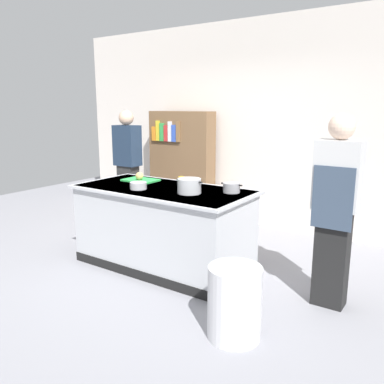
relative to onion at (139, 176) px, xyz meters
The scene contains 13 objects.
ground_plane 1.08m from the onion, 16.70° to the right, with size 10.00×10.00×0.00m, color gray.
back_wall 2.08m from the onion, 76.72° to the left, with size 6.40×0.12×3.00m, color silver.
counter_island 0.70m from the onion, 16.76° to the right, with size 1.98×0.98×0.90m.
cutting_board 0.07m from the onion, 114.54° to the left, with size 0.40×0.28×0.02m, color green.
onion is the anchor object (origin of this frame).
stock_pot 0.87m from the onion, 12.85° to the right, with size 0.31×0.24×0.15m.
sauce_pan 1.20m from the onion, ahead, with size 0.24×0.18×0.10m.
mixing_bowl 0.43m from the onion, 50.01° to the right, with size 0.18×0.18×0.08m, color #B7BABF.
juice_cup 0.55m from the onion, 11.16° to the left, with size 0.07×0.07×0.10m, color yellow.
trash_bin 2.16m from the onion, 28.01° to the right, with size 0.42×0.42×0.58m, color silver.
person_chef 2.27m from the onion, ahead, with size 0.38×0.25×1.72m.
person_guest 1.36m from the onion, 139.01° to the left, with size 0.38×0.24×1.72m.
bookshelf 1.76m from the onion, 109.14° to the left, with size 1.10×0.31×1.70m.
Camera 1 is at (2.66, -3.34, 1.78)m, focal length 37.15 mm.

